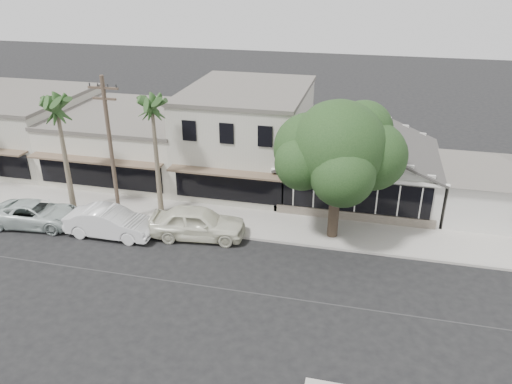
% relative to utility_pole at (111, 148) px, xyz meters
% --- Properties ---
extents(ground, '(140.00, 140.00, 0.00)m').
position_rel_utility_pole_xyz_m(ground, '(9.00, -5.20, -4.79)').
color(ground, black).
rests_on(ground, ground).
extents(sidewalk_north, '(90.00, 3.50, 0.15)m').
position_rel_utility_pole_xyz_m(sidewalk_north, '(1.00, 1.55, -4.71)').
color(sidewalk_north, '#9E9991').
rests_on(sidewalk_north, ground).
extents(corner_shop, '(10.40, 8.60, 5.10)m').
position_rel_utility_pole_xyz_m(corner_shop, '(14.00, 7.27, -2.17)').
color(corner_shop, silver).
rests_on(corner_shop, ground).
extents(side_cottage, '(6.00, 6.00, 3.00)m').
position_rel_utility_pole_xyz_m(side_cottage, '(22.20, 6.30, -3.29)').
color(side_cottage, silver).
rests_on(side_cottage, ground).
extents(row_building_near, '(8.00, 10.00, 6.50)m').
position_rel_utility_pole_xyz_m(row_building_near, '(6.00, 8.30, -1.54)').
color(row_building_near, beige).
rests_on(row_building_near, ground).
extents(row_building_midnear, '(10.00, 10.00, 4.20)m').
position_rel_utility_pole_xyz_m(row_building_midnear, '(-3.00, 8.30, -2.69)').
color(row_building_midnear, silver).
rests_on(row_building_midnear, ground).
extents(row_building_midfar, '(11.00, 10.00, 5.00)m').
position_rel_utility_pole_xyz_m(row_building_midfar, '(-13.50, 8.30, -2.29)').
color(row_building_midfar, beige).
rests_on(row_building_midfar, ground).
extents(utility_pole, '(1.80, 0.24, 9.00)m').
position_rel_utility_pole_xyz_m(utility_pole, '(0.00, 0.00, 0.00)').
color(utility_pole, brown).
rests_on(utility_pole, ground).
extents(car_0, '(5.72, 2.84, 1.87)m').
position_rel_utility_pole_xyz_m(car_0, '(5.32, -0.66, -3.85)').
color(car_0, silver).
rests_on(car_0, ground).
extents(car_1, '(5.22, 1.84, 1.72)m').
position_rel_utility_pole_xyz_m(car_1, '(0.32, -1.67, -3.93)').
color(car_1, white).
rests_on(car_1, ground).
extents(car_2, '(5.62, 3.03, 1.50)m').
position_rel_utility_pole_xyz_m(car_2, '(-4.68, -1.55, -4.04)').
color(car_2, '#B0BEBA').
rests_on(car_2, ground).
extents(shade_tree, '(7.31, 6.61, 8.11)m').
position_rel_utility_pole_xyz_m(shade_tree, '(12.85, 1.32, 0.55)').
color(shade_tree, '#403327').
rests_on(shade_tree, ground).
extents(palm_east, '(2.56, 2.56, 8.05)m').
position_rel_utility_pole_xyz_m(palm_east, '(2.06, 1.57, 2.13)').
color(palm_east, '#726651').
rests_on(palm_east, ground).
extents(palm_mid, '(3.00, 3.00, 7.95)m').
position_rel_utility_pole_xyz_m(palm_mid, '(-3.55, 0.60, 2.00)').
color(palm_mid, '#726651').
rests_on(palm_mid, ground).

